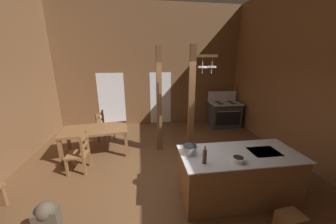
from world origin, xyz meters
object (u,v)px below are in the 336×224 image
ladderback_chair_by_post (80,153)px  stockpot_on_counter (190,150)px  dining_table (95,132)px  bottle_tall_on_counter (205,156)px  mixing_bowl_on_counter (238,159)px  stove_range (224,114)px  backpack (47,219)px  step_stool (290,221)px  kitchen_island (237,175)px  ladderback_chair_near_window (104,126)px

ladderback_chair_by_post → stockpot_on_counter: stockpot_on_counter is taller
dining_table → stockpot_on_counter: size_ratio=5.82×
bottle_tall_on_counter → mixing_bowl_on_counter: bearing=-3.6°
stove_range → backpack: stove_range is taller
ladderback_chair_by_post → step_stool: bearing=-30.8°
kitchen_island → ladderback_chair_by_post: size_ratio=2.29×
step_stool → ladderback_chair_by_post: (-3.63, 2.16, 0.27)m
stove_range → mixing_bowl_on_counter: (-1.66, -3.95, 0.48)m
dining_table → backpack: 2.54m
backpack → ladderback_chair_by_post: bearing=91.0°
stove_range → bottle_tall_on_counter: 4.54m
backpack → mixing_bowl_on_counter: (2.98, 0.11, 0.64)m
step_stool → dining_table: (-3.44, 2.98, 0.47)m
backpack → bottle_tall_on_counter: 2.52m
kitchen_island → dining_table: (-2.99, 2.15, 0.19)m
dining_table → ladderback_chair_by_post: bearing=-103.2°
stockpot_on_counter → ladderback_chair_near_window: bearing=124.3°
ladderback_chair_by_post → bottle_tall_on_counter: size_ratio=3.09×
ladderback_chair_near_window → mixing_bowl_on_counter: 4.35m
ladderback_chair_near_window → bottle_tall_on_counter: bottle_tall_on_counter is taller
kitchen_island → stove_range: stove_range is taller
stove_range → step_stool: bearing=-102.9°
ladderback_chair_near_window → stockpot_on_counter: size_ratio=3.09×
kitchen_island → ladderback_chair_near_window: (-2.93, 3.08, -0.01)m
kitchen_island → ladderback_chair_by_post: bearing=157.3°
ladderback_chair_by_post → mixing_bowl_on_counter: 3.44m
ladderback_chair_near_window → stockpot_on_counter: bearing=-55.7°
kitchen_island → bottle_tall_on_counter: size_ratio=7.06×
mixing_bowl_on_counter → bottle_tall_on_counter: 0.58m
ladderback_chair_near_window → stockpot_on_counter: 3.63m
dining_table → backpack: dining_table is taller
kitchen_island → dining_table: bearing=144.3°
kitchen_island → backpack: bearing=-173.4°
mixing_bowl_on_counter → kitchen_island: bearing=54.6°
kitchen_island → stove_range: (1.48, 3.70, 0.02)m
kitchen_island → mixing_bowl_on_counter: size_ratio=10.22×
bottle_tall_on_counter → ladderback_chair_near_window: bearing=123.5°
stove_range → stockpot_on_counter: stove_range is taller
kitchen_island → bottle_tall_on_counter: (-0.75, -0.21, 0.58)m
dining_table → ladderback_chair_by_post: ladderback_chair_by_post is taller
kitchen_island → step_stool: 0.98m
ladderback_chair_by_post → bottle_tall_on_counter: 2.94m
step_stool → backpack: bearing=172.7°
backpack → step_stool: bearing=-7.3°
step_stool → dining_table: dining_table is taller
step_stool → mixing_bowl_on_counter: (-0.62, 0.58, 0.78)m
stove_range → stockpot_on_counter: (-2.39, -3.59, 0.52)m
dining_table → ladderback_chair_near_window: bearing=86.1°
backpack → bottle_tall_on_counter: (2.41, 0.15, 0.73)m
dining_table → mixing_bowl_on_counter: size_ratio=8.41×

